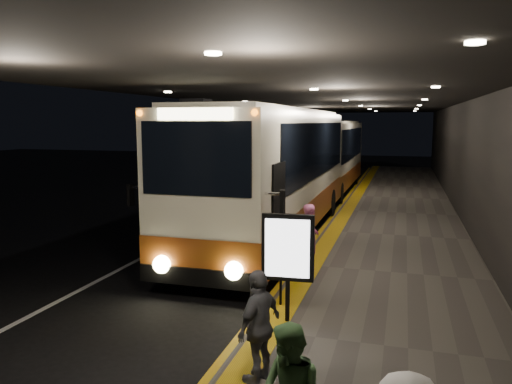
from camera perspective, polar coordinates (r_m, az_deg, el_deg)
The scene contains 15 objects.
ground at distance 12.56m, azimuth -7.47°, elevation -9.07°, with size 90.00×90.00×0.00m, color black.
lane_line_white at distance 17.70m, azimuth -6.23°, elevation -3.99°, with size 0.12×50.00×0.01m, color silver.
kerb_stripe_yellow at distance 16.57m, azimuth 7.17°, elevation -4.84°, with size 0.18×50.00×0.01m, color gold.
sidewalk at distance 16.35m, azimuth 15.53°, elevation -4.99°, with size 4.50×50.00×0.15m, color #514C44.
tactile_strip at distance 16.47m, azimuth 8.90°, elevation -4.42°, with size 0.50×50.00×0.01m, color gold.
terminal_wall at distance 16.10m, azimuth 23.99°, elevation 4.93°, with size 0.10×50.00×6.00m, color black.
support_columns at distance 16.34m, azimuth -6.73°, elevation 2.79°, with size 0.80×24.80×4.40m.
canopy at distance 16.16m, azimuth 8.00°, elevation 11.23°, with size 9.00×50.00×0.40m, color black.
coach_main at distance 15.81m, azimuth 2.17°, elevation 1.56°, with size 2.65×12.73×3.96m.
coach_second at distance 26.43m, azimuth 8.25°, elevation 3.73°, with size 2.45×11.49×3.61m.
passenger_boarding at distance 12.00m, azimuth 6.24°, elevation -5.15°, with size 0.59×0.38×1.61m, color #D0619B.
passenger_waiting_grey at distance 6.99m, azimuth 0.39°, elevation -15.07°, with size 0.92×0.47×1.57m, color #4B4C50.
bag_polka at distance 8.04m, azimuth 3.80°, elevation -16.66°, with size 0.29×0.12×0.35m, color black.
info_sign at distance 8.78m, azimuth 3.65°, elevation -6.60°, with size 0.92×0.19×1.94m.
stanchion_post at distance 9.76m, azimuth 2.85°, elevation -9.73°, with size 0.05×0.05×1.11m, color black.
Camera 1 is at (4.93, -10.95, 3.68)m, focal length 35.00 mm.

